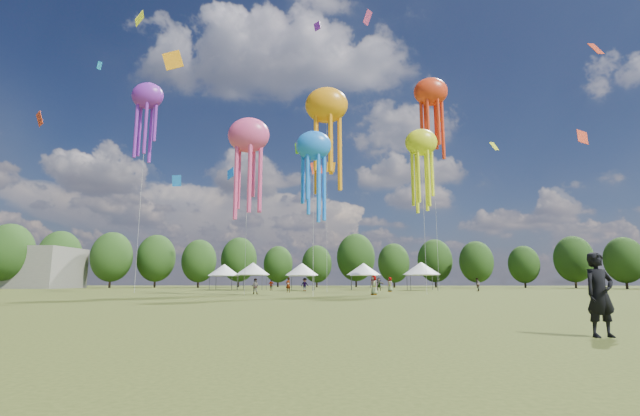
{
  "coord_description": "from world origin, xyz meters",
  "views": [
    {
      "loc": [
        2.16,
        -13.67,
        1.2
      ],
      "look_at": [
        0.56,
        15.0,
        6.0
      ],
      "focal_mm": 24.97,
      "sensor_mm": 36.0,
      "label": 1
    }
  ],
  "objects": [
    {
      "name": "small_kites",
      "position": [
        -0.57,
        42.87,
        29.61
      ],
      "size": [
        79.61,
        58.32,
        45.7
      ],
      "color": "#F84987",
      "rests_on": "ground"
    },
    {
      "name": "show_kites",
      "position": [
        0.41,
        38.52,
        20.04
      ],
      "size": [
        41.02,
        25.53,
        30.24
      ],
      "color": "#F84987",
      "rests_on": "ground"
    },
    {
      "name": "ground",
      "position": [
        0.0,
        0.0,
        0.0
      ],
      "size": [
        300.0,
        300.0,
        0.0
      ],
      "primitive_type": "plane",
      "color": "#384416",
      "rests_on": "ground"
    },
    {
      "name": "festival_tents",
      "position": [
        -2.74,
        56.35,
        3.22
      ],
      "size": [
        36.62,
        12.36,
        4.36
      ],
      "color": "#47474C",
      "rests_on": "ground"
    },
    {
      "name": "spectator_near",
      "position": [
        -6.94,
        31.45,
        0.79
      ],
      "size": [
        0.81,
        0.65,
        1.58
      ],
      "primitive_type": "imported",
      "rotation": [
        0.0,
        0.0,
        3.07
      ],
      "color": "gray",
      "rests_on": "ground"
    },
    {
      "name": "treeline",
      "position": [
        -3.87,
        62.51,
        6.54
      ],
      "size": [
        201.57,
        95.24,
        13.43
      ],
      "color": "#38281C",
      "rests_on": "ground"
    },
    {
      "name": "observer_main",
      "position": [
        7.85,
        -3.23,
        0.94
      ],
      "size": [
        0.76,
        0.58,
        1.87
      ],
      "primitive_type": "imported",
      "rotation": [
        0.0,
        0.0,
        0.21
      ],
      "color": "black",
      "rests_on": "ground"
    },
    {
      "name": "spectators_far",
      "position": [
        4.82,
        46.03,
        0.9
      ],
      "size": [
        29.59,
        23.72,
        1.88
      ],
      "color": "gray",
      "rests_on": "ground"
    }
  ]
}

